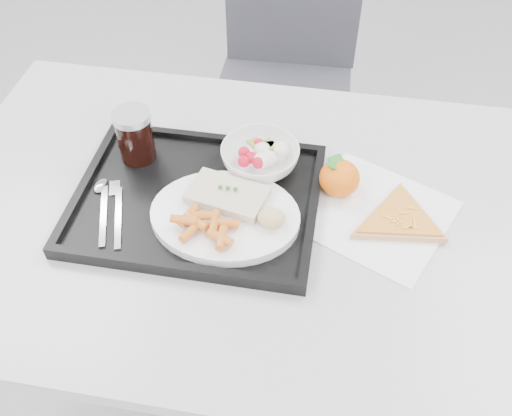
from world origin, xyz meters
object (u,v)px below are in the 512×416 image
tray (197,200)px  tangerine (339,178)px  chair (286,61)px  salad_bowl (260,157)px  pizza_slice (399,219)px  dinner_plate (225,216)px  cola_glass (135,135)px  table (244,230)px

tray → tangerine: 0.27m
chair → tangerine: size_ratio=10.17×
salad_bowl → pizza_slice: (0.27, -0.09, -0.03)m
salad_bowl → pizza_slice: 0.29m
chair → salad_bowl: size_ratio=6.11×
dinner_plate → cola_glass: (-0.21, 0.14, 0.05)m
dinner_plate → cola_glass: size_ratio=2.50×
salad_bowl → chair: bearing=93.1°
chair → tangerine: 0.82m
table → pizza_slice: bearing=1.9°
chair → pizza_slice: chair is taller
chair → tray: 0.87m
table → chair: bearing=91.7°
table → pizza_slice: size_ratio=4.25×
table → salad_bowl: 0.15m
salad_bowl → pizza_slice: bearing=-18.5°
pizza_slice → tangerine: bearing=151.5°
dinner_plate → chair: bearing=90.1°
dinner_plate → pizza_slice: dinner_plate is taller
tangerine → dinner_plate: bearing=-148.1°
tray → pizza_slice: size_ratio=1.59×
chair → salad_bowl: (0.04, -0.73, 0.25)m
table → dinner_plate: dinner_plate is taller
dinner_plate → cola_glass: cola_glass is taller
tangerine → pizza_slice: tangerine is taller
table → tray: tray is taller
salad_bowl → dinner_plate: bearing=-104.4°
cola_glass → chair: bearing=74.6°
pizza_slice → table: bearing=-178.1°
pizza_slice → dinner_plate: bearing=-169.4°
tangerine → salad_bowl: bearing=169.8°
table → pizza_slice: 0.30m
chair → dinner_plate: bearing=-89.9°
tangerine → pizza_slice: 0.13m
cola_glass → tangerine: bearing=-2.2°
dinner_plate → cola_glass: bearing=146.4°
chair → pizza_slice: (0.31, -0.82, 0.22)m
chair → pizza_slice: size_ratio=3.29×
table → dinner_plate: 0.11m
tray → cola_glass: cola_glass is taller
tray → chair: bearing=85.7°
tray → tangerine: (0.26, 0.08, 0.03)m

